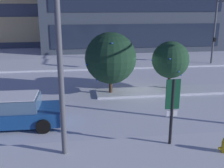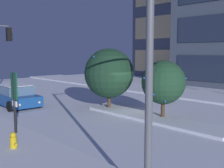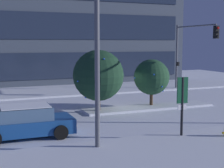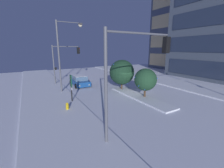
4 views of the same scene
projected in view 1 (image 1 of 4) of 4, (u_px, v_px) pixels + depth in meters
name	position (u px, v px, depth m)	size (l,w,h in m)	color
ground	(130.00, 92.00, 17.83)	(52.00, 52.00, 0.00)	silver
curb_strip_far	(112.00, 63.00, 26.46)	(52.00, 5.20, 0.14)	silver
median_strip	(165.00, 91.00, 17.84)	(9.00, 1.80, 0.14)	silver
car_near	(14.00, 111.00, 12.72)	(4.50, 2.20, 1.49)	#19478C
street_lamp_arched	(58.00, 7.00, 9.53)	(0.56, 3.09, 8.43)	#565960
parking_info_sign	(172.00, 105.00, 10.50)	(0.55, 0.12, 2.82)	black
decorated_tree_median	(111.00, 58.00, 16.74)	(3.17, 3.20, 3.93)	#473323
decorated_tree_left_of_median	(170.00, 60.00, 17.73)	(2.47, 2.41, 3.26)	#473323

